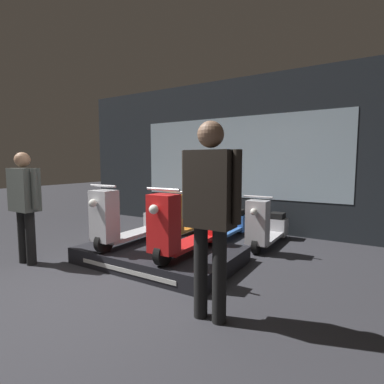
# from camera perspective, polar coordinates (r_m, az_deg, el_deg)

# --- Properties ---
(ground_plane) EXTENTS (30.00, 30.00, 0.00)m
(ground_plane) POSITION_cam_1_polar(r_m,az_deg,el_deg) (3.52, -20.67, -18.99)
(ground_plane) COLOR #2D2D33
(shop_wall_back) EXTENTS (8.28, 0.09, 3.20)m
(shop_wall_back) POSITION_cam_1_polar(r_m,az_deg,el_deg) (6.53, 8.31, 6.94)
(shop_wall_back) COLOR #23282D
(shop_wall_back) RESTS_ON ground_plane
(display_platform) EXTENTS (2.22, 1.44, 0.22)m
(display_platform) POSITION_cam_1_polar(r_m,az_deg,el_deg) (4.47, -6.11, -11.79)
(display_platform) COLOR black
(display_platform) RESTS_ON ground_plane
(scooter_display_left) EXTENTS (0.46, 1.55, 0.93)m
(scooter_display_left) POSITION_cam_1_polar(r_m,az_deg,el_deg) (4.61, -11.78, -5.50)
(scooter_display_left) COLOR black
(scooter_display_left) RESTS_ON display_platform
(scooter_display_right) EXTENTS (0.46, 1.55, 0.93)m
(scooter_display_right) POSITION_cam_1_polar(r_m,az_deg,el_deg) (4.00, -1.17, -7.07)
(scooter_display_right) COLOR black
(scooter_display_right) RESTS_ON display_platform
(scooter_backrow_0) EXTENTS (0.46, 1.55, 0.93)m
(scooter_backrow_0) POSITION_cam_1_polar(r_m,az_deg,el_deg) (6.01, -0.90, -4.91)
(scooter_backrow_0) COLOR black
(scooter_backrow_0) RESTS_ON ground_plane
(scooter_backrow_1) EXTENTS (0.46, 1.55, 0.93)m
(scooter_backrow_1) POSITION_cam_1_polar(r_m,az_deg,el_deg) (5.63, 6.13, -5.67)
(scooter_backrow_1) COLOR black
(scooter_backrow_1) RESTS_ON ground_plane
(scooter_backrow_2) EXTENTS (0.46, 1.55, 0.93)m
(scooter_backrow_2) POSITION_cam_1_polar(r_m,az_deg,el_deg) (5.34, 14.07, -6.43)
(scooter_backrow_2) COLOR black
(scooter_backrow_2) RESTS_ON ground_plane
(person_left_browsing) EXTENTS (0.59, 0.24, 1.59)m
(person_left_browsing) POSITION_cam_1_polar(r_m,az_deg,el_deg) (4.83, -29.28, -1.17)
(person_left_browsing) COLOR black
(person_left_browsing) RESTS_ON ground_plane
(person_right_browsing) EXTENTS (0.59, 0.24, 1.81)m
(person_right_browsing) POSITION_cam_1_polar(r_m,az_deg,el_deg) (2.68, 3.50, -2.33)
(person_right_browsing) COLOR black
(person_right_browsing) RESTS_ON ground_plane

